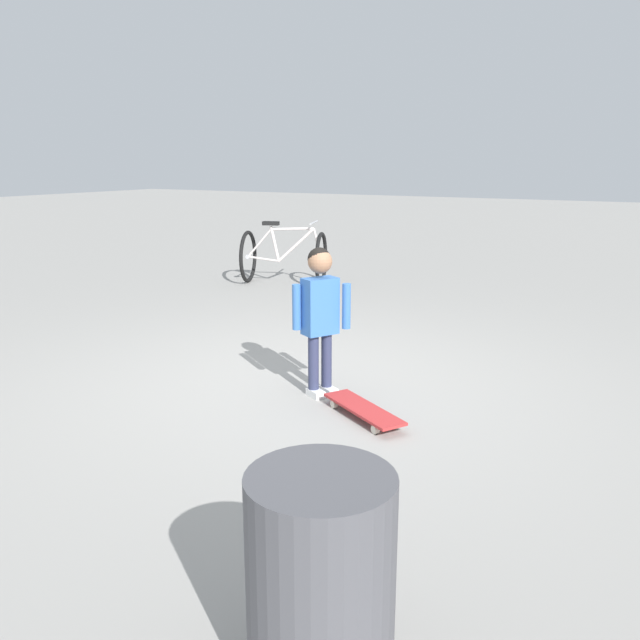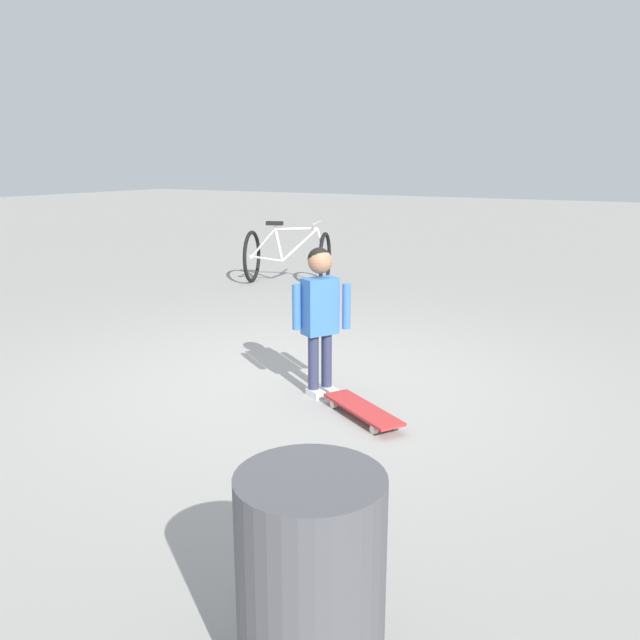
{
  "view_description": "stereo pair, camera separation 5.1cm",
  "coord_description": "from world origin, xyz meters",
  "px_view_note": "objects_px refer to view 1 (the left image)",
  "views": [
    {
      "loc": [
        2.43,
        -4.02,
        1.64
      ],
      "look_at": [
        0.27,
        -0.15,
        0.55
      ],
      "focal_mm": 36.51,
      "sensor_mm": 36.0,
      "label": 1
    },
    {
      "loc": [
        2.47,
        -3.99,
        1.64
      ],
      "look_at": [
        0.27,
        -0.15,
        0.55
      ],
      "focal_mm": 36.51,
      "sensor_mm": 36.0,
      "label": 2
    }
  ],
  "objects_px": {
    "child_person": "(320,305)",
    "trash_bin": "(321,584)",
    "skateboard": "(363,409)",
    "bicycle_near": "(284,256)"
  },
  "relations": [
    {
      "from": "child_person",
      "to": "trash_bin",
      "type": "height_order",
      "value": "child_person"
    },
    {
      "from": "trash_bin",
      "to": "skateboard",
      "type": "bearing_deg",
      "value": 111.94
    },
    {
      "from": "child_person",
      "to": "trash_bin",
      "type": "distance_m",
      "value": 2.69
    },
    {
      "from": "bicycle_near",
      "to": "trash_bin",
      "type": "bearing_deg",
      "value": -56.84
    },
    {
      "from": "trash_bin",
      "to": "bicycle_near",
      "type": "bearing_deg",
      "value": 123.16
    },
    {
      "from": "skateboard",
      "to": "trash_bin",
      "type": "distance_m",
      "value": 2.26
    },
    {
      "from": "skateboard",
      "to": "trash_bin",
      "type": "bearing_deg",
      "value": -68.06
    },
    {
      "from": "skateboard",
      "to": "bicycle_near",
      "type": "xyz_separation_m",
      "value": [
        -3.0,
        3.8,
        0.32
      ]
    },
    {
      "from": "child_person",
      "to": "skateboard",
      "type": "height_order",
      "value": "child_person"
    },
    {
      "from": "skateboard",
      "to": "trash_bin",
      "type": "xyz_separation_m",
      "value": [
        0.84,
        -2.08,
        0.31
      ]
    }
  ]
}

